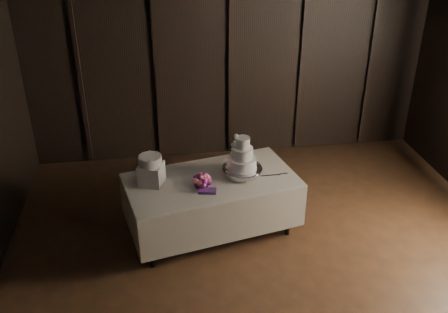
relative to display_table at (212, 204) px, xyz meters
The scene contains 8 objects.
room 1.84m from the display_table, 68.15° to the right, with size 6.08×7.08×3.08m.
display_table is the anchor object (origin of this frame).
cake_stand 0.54m from the display_table, ahead, with size 0.48×0.48×0.09m, color silver.
wedding_cake 0.69m from the display_table, ahead, with size 0.38×0.33×0.40m.
bouquet 0.46m from the display_table, 129.92° to the right, with size 0.32×0.42×0.20m, color #D65475, non-canonical shape.
box_pedestal 0.84m from the display_table, behind, with size 0.26×0.26×0.25m, color white.
small_cake 0.95m from the display_table, behind, with size 0.26×0.26×0.11m, color white.
cake_knife 0.77m from the display_table, ahead, with size 0.37×0.02×0.01m, color silver.
Camera 1 is at (-1.14, -3.63, 3.75)m, focal length 40.00 mm.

